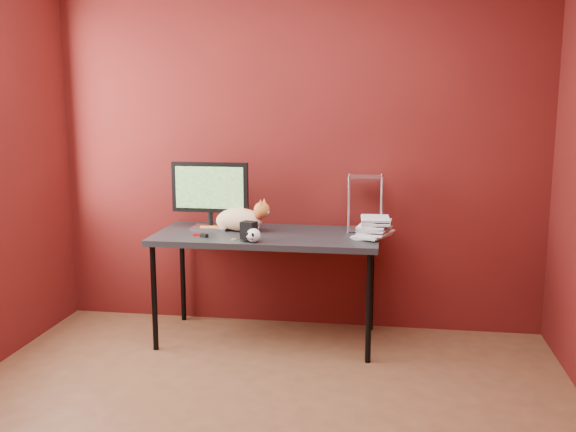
# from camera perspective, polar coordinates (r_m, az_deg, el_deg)

# --- Properties ---
(room) EXTENTS (3.52, 3.52, 2.61)m
(room) POSITION_cam_1_polar(r_m,az_deg,el_deg) (2.87, -4.05, 6.50)
(room) COLOR #58331E
(room) RESTS_ON ground
(desk) EXTENTS (1.50, 0.70, 0.75)m
(desk) POSITION_cam_1_polar(r_m,az_deg,el_deg) (4.34, -1.87, -2.21)
(desk) COLOR black
(desk) RESTS_ON ground
(monitor) EXTENTS (0.54, 0.18, 0.47)m
(monitor) POSITION_cam_1_polar(r_m,az_deg,el_deg) (4.46, -6.95, 2.13)
(monitor) COLOR silver
(monitor) RESTS_ON desk
(cat) EXTENTS (0.50, 0.26, 0.23)m
(cat) POSITION_cam_1_polar(r_m,az_deg,el_deg) (4.41, -4.26, -0.29)
(cat) COLOR #C37329
(cat) RESTS_ON desk
(skull_mug) EXTENTS (0.09, 0.10, 0.09)m
(skull_mug) POSITION_cam_1_polar(r_m,az_deg,el_deg) (4.05, -3.08, -1.73)
(skull_mug) COLOR silver
(skull_mug) RESTS_ON desk
(speaker) EXTENTS (0.11, 0.11, 0.12)m
(speaker) POSITION_cam_1_polar(r_m,az_deg,el_deg) (4.09, -3.51, -1.42)
(speaker) COLOR black
(speaker) RESTS_ON desk
(book_stack) EXTENTS (0.27, 0.30, 1.47)m
(book_stack) POSITION_cam_1_polar(r_m,az_deg,el_deg) (4.18, 6.70, 8.16)
(book_stack) COLOR beige
(book_stack) RESTS_ON desk
(wire_rack) EXTENTS (0.23, 0.19, 0.38)m
(wire_rack) POSITION_cam_1_polar(r_m,az_deg,el_deg) (4.43, 6.86, 1.16)
(wire_rack) COLOR silver
(wire_rack) RESTS_ON desk
(pocket_knife) EXTENTS (0.09, 0.03, 0.02)m
(pocket_knife) POSITION_cam_1_polar(r_m,az_deg,el_deg) (4.28, -7.86, -1.66)
(pocket_knife) COLOR #960B0B
(pocket_knife) RESTS_ON desk
(black_gadget) EXTENTS (0.06, 0.05, 0.02)m
(black_gadget) POSITION_cam_1_polar(r_m,az_deg,el_deg) (4.23, -7.47, -1.74)
(black_gadget) COLOR black
(black_gadget) RESTS_ON desk
(washer) EXTENTS (0.04, 0.04, 0.00)m
(washer) POSITION_cam_1_polar(r_m,az_deg,el_deg) (4.15, -4.82, -2.07)
(washer) COLOR silver
(washer) RESTS_ON desk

